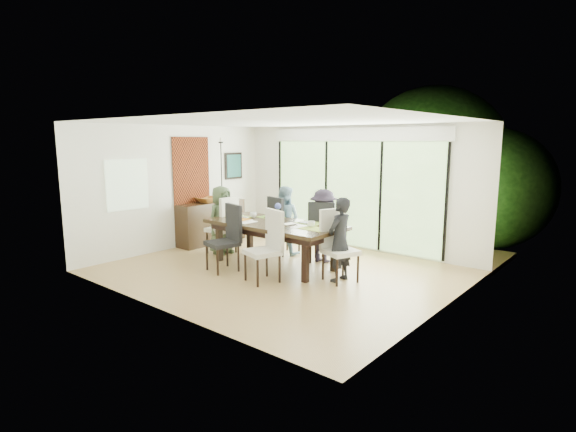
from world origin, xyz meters
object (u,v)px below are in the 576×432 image
Objects in this scene: chair_near_left at (222,238)px; sideboard at (211,222)px; chair_near_right at (262,246)px; person_far_right at (323,226)px; person_far_left at (284,220)px; cup_a at (253,215)px; bowl at (207,200)px; person_right_end at (340,240)px; cup_c at (311,224)px; person_left_end at (222,220)px; chair_far_left at (285,225)px; chair_right_end at (341,246)px; table_top at (274,224)px; chair_left_end at (221,225)px; cup_b at (277,222)px; laptop at (239,218)px; chair_far_right at (324,231)px; vase at (278,219)px.

chair_near_left reaches higher than sideboard.
chair_near_right is 0.85× the size of person_far_right.
person_far_left reaches higher than cup_a.
person_far_left and person_far_right have the same top height.
bowl is (-2.98, -0.41, 0.31)m from person_far_right.
person_right_end is 10.40× the size of cup_c.
person_left_end is at bearing -169.11° from cup_a.
chair_far_left reaches higher than cup_a.
person_far_right is (0.05, 1.70, 0.11)m from chair_near_right.
person_left_end reaches higher than chair_right_end.
chair_left_end reaches higher than table_top.
chair_near_right is at bearing -23.83° from bowl.
sideboard is at bearing 167.79° from cup_a.
chair_left_end is at bearing 22.27° from person_far_right.
cup_b is 2.64m from bowl.
bowl is at bearing 105.33° from chair_right_end.
cup_a is at bearing 156.46° from chair_near_right.
chair_left_end is at bearing 180.00° from table_top.
person_far_right reaches higher than cup_a.
chair_far_left is 1.01m from person_far_right.
table_top is 1.86× the size of person_far_left.
person_left_end is 10.40× the size of cup_a.
chair_right_end is at bearing 91.72° from person_right_end.
laptop is 1.00m from cup_b.
person_far_left is at bearing 88.44° from chair_right_end.
person_far_right reaches higher than cup_c.
chair_left_end is 0.85× the size of person_right_end.
sideboard is (-2.58, 0.62, -0.41)m from cup_b.
chair_far_left reaches higher than cup_c.
cup_b is (0.15, -0.10, 0.08)m from table_top.
chair_far_right is 1.07m from cup_b.
sideboard is at bearing 166.40° from cup_b.
cup_c is (0.25, -0.73, 0.17)m from person_far_right.
person_left_end is at bearing -28.90° from sideboard.
sideboard is at bearing 90.00° from bowl.
vase is 0.76m from cup_a.
table_top is at bearing 105.69° from person_far_left.
chair_near_left is at bearing -130.17° from cup_b.
bowl is (0.00, -0.10, 0.54)m from sideboard.
person_right_end reaches higher than sideboard.
person_far_left is (-1.95, 0.83, 0.11)m from chair_right_end.
chair_near_left is at bearing -131.46° from person_left_end.
bowl reaches higher than cup_c.
person_far_right is 10.40× the size of cup_a.
person_left_end is 2.19m from person_far_right.
laptop is 1.67m from bowl.
table_top is 2.18× the size of chair_near_right.
person_far_right is at bearing 7.76° from bowl.
chair_right_end is 2.98m from person_left_end.
person_left_end reaches higher than cup_b.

